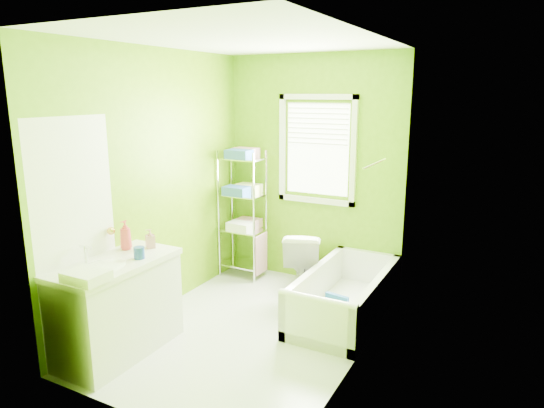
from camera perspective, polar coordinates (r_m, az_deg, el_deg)
The scene contains 9 objects.
ground at distance 4.72m, azimuth -2.59°, elevation -14.49°, with size 2.90×2.90×0.00m, color silver.
room_envelope at distance 4.23m, azimuth -2.81°, elevation 4.42°, with size 2.14×2.94×2.62m.
window at distance 5.47m, azimuth 5.32°, elevation 7.04°, with size 0.92×0.05×1.22m.
door at distance 4.27m, azimuth -21.92°, elevation -3.97°, with size 0.09×0.80×2.00m.
right_wall_decor at distance 3.84m, azimuth 10.49°, elevation -0.11°, with size 0.04×1.48×1.17m.
bathtub at distance 4.93m, azimuth 8.49°, elevation -11.35°, with size 0.71×1.53×0.49m.
toilet at distance 5.42m, azimuth 3.64°, elevation -6.70°, with size 0.39×0.69×0.71m, color white.
vanity at distance 4.36m, azimuth -17.81°, elevation -11.18°, with size 0.58×1.09×1.08m.
wire_shelf_unit at distance 5.71m, azimuth -3.31°, elevation 0.47°, with size 0.52×0.41×1.54m.
Camera 1 is at (2.14, -3.60, 2.18)m, focal length 32.00 mm.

